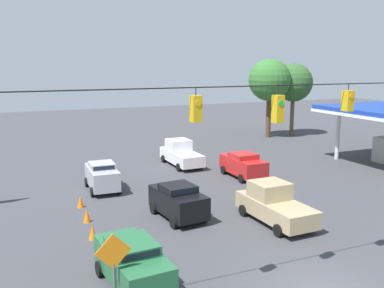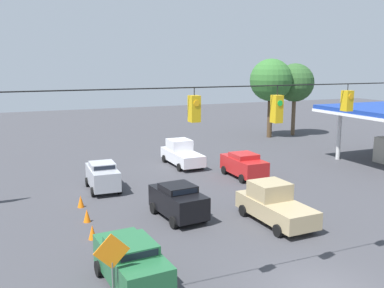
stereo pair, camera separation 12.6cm
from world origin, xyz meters
The scene contains 15 objects.
overhead_signal_span centered at (-0.03, -1.10, 5.32)m, with size 22.74×0.38×8.24m.
sedan_red_oncoming_far centered at (-5.65, -15.61, 0.96)m, with size 2.09×4.26×1.84m.
sedan_green_parked_shoulder centered at (6.46, -3.27, 0.97)m, with size 2.26×4.47×1.86m.
pickup_truck_tan_crossing_near centered at (-2.45, -6.87, 0.98)m, with size 2.36×5.05×2.12m.
sedan_silver_withflow_far centered at (4.80, -16.50, 1.00)m, with size 2.05×3.95×1.92m.
sedan_black_withflow_mid centered at (2.08, -9.53, 0.99)m, with size 2.36×4.10×1.91m.
pickup_truck_white_oncoming_deep centered at (-2.82, -21.10, 0.98)m, with size 2.20×5.32×2.12m.
traffic_cone_nearest centered at (6.91, -3.50, 0.36)m, with size 0.39×0.39×0.73m, color orange.
traffic_cone_second centered at (6.81, -6.22, 0.36)m, with size 0.39×0.39×0.73m, color orange.
traffic_cone_third centered at (7.01, -8.43, 0.36)m, with size 0.39×0.39×0.73m, color orange.
traffic_cone_fourth centered at (6.85, -10.88, 0.36)m, with size 0.39×0.39×0.73m, color orange.
traffic_cone_fifth centered at (6.76, -13.47, 0.36)m, with size 0.39×0.39×0.73m, color orange.
work_zone_sign centered at (7.49, -1.92, 1.99)m, with size 1.27×0.06×2.84m.
tree_horizon_left centered at (-17.44, -29.95, 6.56)m, with size 4.82×4.82×9.03m.
tree_horizon_right centered at (-20.90, -30.15, 6.21)m, with size 4.49×4.49×8.50m.
Camera 2 is at (10.37, 11.57, 8.45)m, focal length 40.00 mm.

